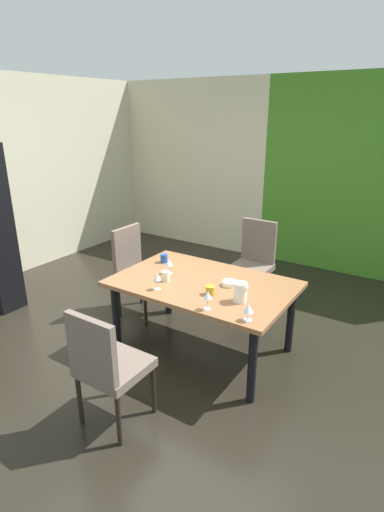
{
  "coord_description": "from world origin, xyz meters",
  "views": [
    {
      "loc": [
        2.15,
        -2.7,
        2.18
      ],
      "look_at": [
        0.17,
        0.36,
        0.85
      ],
      "focal_mm": 28.0,
      "sensor_mm": 36.0,
      "label": 1
    }
  ],
  "objects_px": {
    "dining_table": "(203,290)",
    "serving_bowl_center": "(230,283)",
    "cup_front": "(210,290)",
    "cup_near_shelf": "(164,258)",
    "wine_glass_north": "(208,296)",
    "wine_glass_west": "(157,278)",
    "chair_head_near": "(107,363)",
    "wine_glass_near_window": "(169,263)",
    "cup_right": "(166,276)",
    "pitcher_rear": "(240,292)",
    "chair_left_far": "(136,268)",
    "wine_glass_east": "(248,309)",
    "chair_head_far": "(254,259)"
  },
  "relations": [
    {
      "from": "dining_table",
      "to": "cup_near_shelf",
      "type": "height_order",
      "value": "cup_near_shelf"
    },
    {
      "from": "dining_table",
      "to": "pitcher_rear",
      "type": "xyz_separation_m",
      "value": [
        0.46,
        -0.17,
        0.16
      ]
    },
    {
      "from": "chair_left_far",
      "to": "wine_glass_west",
      "type": "height_order",
      "value": "chair_left_far"
    },
    {
      "from": "wine_glass_near_window",
      "to": "wine_glass_west",
      "type": "distance_m",
      "value": 0.37
    },
    {
      "from": "wine_glass_west",
      "to": "cup_right",
      "type": "bearing_deg",
      "value": 105.63
    },
    {
      "from": "dining_table",
      "to": "wine_glass_near_window",
      "type": "relative_size",
      "value": 10.81
    },
    {
      "from": "chair_left_far",
      "to": "wine_glass_east",
      "type": "bearing_deg",
      "value": 67.91
    },
    {
      "from": "serving_bowl_center",
      "to": "cup_right",
      "type": "xyz_separation_m",
      "value": [
        -0.55,
        -0.22,
        0.02
      ]
    },
    {
      "from": "cup_right",
      "to": "pitcher_rear",
      "type": "distance_m",
      "value": 0.77
    },
    {
      "from": "dining_table",
      "to": "wine_glass_north",
      "type": "height_order",
      "value": "wine_glass_north"
    },
    {
      "from": "chair_left_far",
      "to": "cup_near_shelf",
      "type": "height_order",
      "value": "chair_left_far"
    },
    {
      "from": "wine_glass_north",
      "to": "chair_left_far",
      "type": "bearing_deg",
      "value": 152.67
    },
    {
      "from": "dining_table",
      "to": "cup_near_shelf",
      "type": "xyz_separation_m",
      "value": [
        -0.6,
        0.21,
        0.12
      ]
    },
    {
      "from": "wine_glass_north",
      "to": "wine_glass_west",
      "type": "xyz_separation_m",
      "value": [
        -0.56,
        0.08,
        -0.0
      ]
    },
    {
      "from": "wine_glass_near_window",
      "to": "wine_glass_east",
      "type": "relative_size",
      "value": 1.11
    },
    {
      "from": "wine_glass_north",
      "to": "cup_right",
      "type": "relative_size",
      "value": 1.69
    },
    {
      "from": "wine_glass_east",
      "to": "cup_front",
      "type": "bearing_deg",
      "value": 152.88
    },
    {
      "from": "wine_glass_east",
      "to": "cup_right",
      "type": "xyz_separation_m",
      "value": [
        -0.96,
        0.27,
        -0.05
      ]
    },
    {
      "from": "cup_front",
      "to": "wine_glass_east",
      "type": "bearing_deg",
      "value": -27.12
    },
    {
      "from": "dining_table",
      "to": "serving_bowl_center",
      "type": "distance_m",
      "value": 0.27
    },
    {
      "from": "cup_right",
      "to": "cup_near_shelf",
      "type": "relative_size",
      "value": 1.04
    },
    {
      "from": "chair_left_far",
      "to": "wine_glass_east",
      "type": "distance_m",
      "value": 1.83
    },
    {
      "from": "serving_bowl_center",
      "to": "cup_right",
      "type": "distance_m",
      "value": 0.59
    },
    {
      "from": "serving_bowl_center",
      "to": "cup_front",
      "type": "relative_size",
      "value": 1.71
    },
    {
      "from": "chair_left_far",
      "to": "wine_glass_near_window",
      "type": "relative_size",
      "value": 6.65
    },
    {
      "from": "chair_left_far",
      "to": "wine_glass_west",
      "type": "bearing_deg",
      "value": 51.91
    },
    {
      "from": "chair_head_near",
      "to": "wine_glass_near_window",
      "type": "distance_m",
      "value": 1.28
    },
    {
      "from": "cup_near_shelf",
      "to": "wine_glass_near_window",
      "type": "bearing_deg",
      "value": -44.16
    },
    {
      "from": "dining_table",
      "to": "chair_head_near",
      "type": "relative_size",
      "value": 1.73
    },
    {
      "from": "chair_head_far",
      "to": "pitcher_rear",
      "type": "bearing_deg",
      "value": 109.87
    },
    {
      "from": "dining_table",
      "to": "pitcher_rear",
      "type": "bearing_deg",
      "value": -20.56
    },
    {
      "from": "dining_table",
      "to": "wine_glass_west",
      "type": "height_order",
      "value": "wine_glass_west"
    },
    {
      "from": "dining_table",
      "to": "chair_head_near",
      "type": "distance_m",
      "value": 1.21
    },
    {
      "from": "dining_table",
      "to": "cup_front",
      "type": "height_order",
      "value": "cup_front"
    },
    {
      "from": "wine_glass_east",
      "to": "chair_head_near",
      "type": "bearing_deg",
      "value": -131.88
    },
    {
      "from": "chair_head_near",
      "to": "cup_right",
      "type": "distance_m",
      "value": 1.1
    },
    {
      "from": "pitcher_rear",
      "to": "cup_front",
      "type": "bearing_deg",
      "value": -176.52
    },
    {
      "from": "dining_table",
      "to": "cup_front",
      "type": "bearing_deg",
      "value": -45.35
    },
    {
      "from": "serving_bowl_center",
      "to": "chair_left_far",
      "type": "bearing_deg",
      "value": 171.3
    },
    {
      "from": "chair_head_far",
      "to": "cup_near_shelf",
      "type": "bearing_deg",
      "value": 60.78
    },
    {
      "from": "wine_glass_east",
      "to": "cup_front",
      "type": "relative_size",
      "value": 1.73
    },
    {
      "from": "chair_head_far",
      "to": "cup_front",
      "type": "xyz_separation_m",
      "value": [
        0.23,
        -1.4,
        0.2
      ]
    },
    {
      "from": "wine_glass_near_window",
      "to": "serving_bowl_center",
      "type": "relative_size",
      "value": 1.12
    },
    {
      "from": "dining_table",
      "to": "wine_glass_north",
      "type": "distance_m",
      "value": 0.57
    },
    {
      "from": "cup_right",
      "to": "cup_front",
      "type": "distance_m",
      "value": 0.49
    },
    {
      "from": "chair_head_near",
      "to": "wine_glass_near_window",
      "type": "height_order",
      "value": "chair_head_near"
    },
    {
      "from": "chair_head_far",
      "to": "wine_glass_west",
      "type": "bearing_deg",
      "value": 82.32
    },
    {
      "from": "serving_bowl_center",
      "to": "cup_front",
      "type": "distance_m",
      "value": 0.26
    },
    {
      "from": "serving_bowl_center",
      "to": "cup_right",
      "type": "relative_size",
      "value": 1.48
    },
    {
      "from": "chair_left_far",
      "to": "wine_glass_near_window",
      "type": "xyz_separation_m",
      "value": [
        0.65,
        -0.26,
        0.28
      ]
    }
  ]
}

